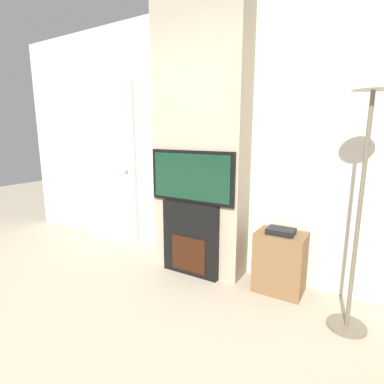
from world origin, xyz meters
TOP-DOWN VIEW (x-y plane):
  - wall_back at (0.00, 2.03)m, footprint 6.00×0.06m
  - chimney_breast at (0.00, 1.84)m, footprint 0.97×0.31m
  - fireplace at (0.00, 1.69)m, footprint 0.62×0.15m
  - television at (0.00, 1.69)m, footprint 0.92×0.07m
  - floor_lamp at (1.46, 1.53)m, footprint 0.27×0.27m
  - media_stand at (0.87, 1.80)m, footprint 0.43×0.31m
  - entry_door at (-1.42, 1.97)m, footprint 0.85×0.09m

SIDE VIEW (x-z plane):
  - media_stand at x=0.87m, z-range -0.02..0.59m
  - fireplace at x=0.00m, z-range 0.00..0.76m
  - television at x=0.00m, z-range 0.76..1.27m
  - entry_door at x=-1.42m, z-range 0.00..2.03m
  - floor_lamp at x=1.46m, z-range 0.39..2.20m
  - chimney_breast at x=0.00m, z-range 0.00..2.70m
  - wall_back at x=0.00m, z-range 0.00..2.70m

